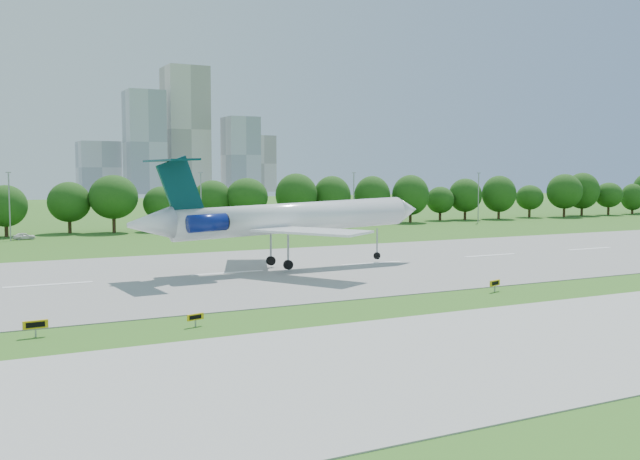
{
  "coord_description": "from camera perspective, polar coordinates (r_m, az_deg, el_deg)",
  "views": [
    {
      "loc": [
        -28.53,
        -54.65,
        11.75
      ],
      "look_at": [
        8.76,
        18.0,
        5.36
      ],
      "focal_mm": 40.0,
      "sensor_mm": 36.0,
      "label": 1
    }
  ],
  "objects": [
    {
      "name": "ground",
      "position": [
        62.76,
        0.39,
        -6.32
      ],
      "size": [
        600.0,
        600.0,
        0.0
      ],
      "primitive_type": "plane",
      "color": "#2B5716",
      "rests_on": "ground"
    },
    {
      "name": "runway",
      "position": [
        85.41,
        -7.41,
        -3.45
      ],
      "size": [
        400.0,
        45.0,
        0.08
      ],
      "primitive_type": "cube",
      "color": "gray",
      "rests_on": "ground"
    },
    {
      "name": "taxiway",
      "position": [
        47.9,
        10.55,
        -9.76
      ],
      "size": [
        400.0,
        23.0,
        0.08
      ],
      "primitive_type": "cube",
      "color": "#ADADA8",
      "rests_on": "ground"
    },
    {
      "name": "tree_line",
      "position": [
        149.5,
        -16.16,
        2.16
      ],
      "size": [
        288.4,
        8.4,
        10.4
      ],
      "color": "#382314",
      "rests_on": "ground"
    },
    {
      "name": "light_poles",
      "position": [
        139.21,
        -16.38,
        2.06
      ],
      "size": [
        175.9,
        0.25,
        12.19
      ],
      "color": "gray",
      "rests_on": "ground"
    },
    {
      "name": "skyline",
      "position": [
        463.86,
        -11.12,
        6.7
      ],
      "size": [
        127.0,
        52.0,
        80.0
      ],
      "color": "#B2B2B7",
      "rests_on": "ground"
    },
    {
      "name": "airliner",
      "position": [
        87.17,
        -3.22,
        1.02
      ],
      "size": [
        40.03,
        29.14,
        13.53
      ],
      "rotation": [
        0.0,
        -0.03,
        0.06
      ],
      "color": "white",
      "rests_on": "ground"
    },
    {
      "name": "taxi_sign_left",
      "position": [
        55.8,
        -21.81,
        -7.06
      ],
      "size": [
        1.76,
        0.32,
        1.23
      ],
      "rotation": [
        0.0,
        0.0,
        0.06
      ],
      "color": "gray",
      "rests_on": "ground"
    },
    {
      "name": "taxi_sign_centre",
      "position": [
        56.23,
        -9.94,
        -6.88
      ],
      "size": [
        1.43,
        0.55,
        1.01
      ],
      "rotation": [
        0.0,
        0.0,
        0.28
      ],
      "color": "gray",
      "rests_on": "ground"
    },
    {
      "name": "taxi_sign_right",
      "position": [
        73.67,
        13.82,
        -4.16
      ],
      "size": [
        1.64,
        0.7,
        1.17
      ],
      "rotation": [
        0.0,
        0.0,
        0.32
      ],
      "color": "gray",
      "rests_on": "ground"
    },
    {
      "name": "service_vehicle_b",
      "position": [
        139.04,
        -22.61,
        -0.45
      ],
      "size": [
        3.99,
        2.13,
        1.29
      ],
      "primitive_type": "imported",
      "rotation": [
        0.0,
        0.0,
        1.74
      ],
      "color": "white",
      "rests_on": "ground"
    }
  ]
}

